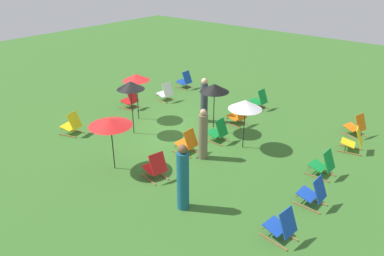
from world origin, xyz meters
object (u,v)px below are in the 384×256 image
(deckchair_0, at_px, (323,165))
(deckchair_12, at_px, (282,226))
(deckchair_4, at_px, (185,81))
(deckchair_11, at_px, (259,100))
(umbrella_2, at_px, (136,77))
(deckchair_6, at_px, (166,93))
(deckchair_5, at_px, (218,132))
(deckchair_1, at_px, (72,125))
(umbrella_4, at_px, (214,88))
(person_0, at_px, (204,101))
(deckchair_3, at_px, (356,126))
(deckchair_8, at_px, (187,143))
(deckchair_10, at_px, (155,167))
(deckchair_9, at_px, (354,141))
(umbrella_0, at_px, (245,105))
(deckchair_13, at_px, (238,115))
(umbrella_1, at_px, (110,122))
(deckchair_7, at_px, (130,100))
(umbrella_3, at_px, (131,85))
(person_1, at_px, (183,179))
(person_2, at_px, (203,135))

(deckchair_0, relative_size, deckchair_12, 1.00)
(deckchair_4, bearing_deg, deckchair_11, 88.96)
(deckchair_11, relative_size, umbrella_2, 0.46)
(deckchair_6, bearing_deg, deckchair_5, 70.82)
(deckchair_1, relative_size, umbrella_4, 0.47)
(deckchair_1, distance_m, person_0, 4.89)
(deckchair_6, relative_size, person_0, 0.48)
(deckchair_3, distance_m, deckchair_11, 3.94)
(deckchair_12, bearing_deg, deckchair_4, -121.23)
(deckchair_6, bearing_deg, deckchair_8, 55.19)
(deckchair_8, relative_size, umbrella_2, 0.46)
(deckchair_11, bearing_deg, deckchair_8, 4.70)
(deckchair_10, bearing_deg, deckchair_9, 155.87)
(deckchair_12, bearing_deg, umbrella_4, -121.43)
(deckchair_1, relative_size, deckchair_8, 1.04)
(deckchair_6, relative_size, umbrella_0, 0.49)
(deckchair_12, xyz_separation_m, deckchair_13, (-4.65, -4.24, 0.00))
(umbrella_4, bearing_deg, deckchair_9, 111.81)
(deckchair_8, height_order, umbrella_1, umbrella_1)
(deckchair_1, xyz_separation_m, deckchair_13, (-4.48, 4.08, 0.00))
(deckchair_7, xyz_separation_m, deckchair_10, (3.18, 4.63, 0.00))
(deckchair_8, relative_size, deckchair_11, 1.00)
(deckchair_7, xyz_separation_m, umbrella_3, (1.57, 1.92, 1.44))
(deckchair_5, distance_m, umbrella_2, 3.79)
(deckchair_10, distance_m, umbrella_0, 3.53)
(deckchair_1, xyz_separation_m, deckchair_4, (-6.42, -0.22, 0.00))
(deckchair_4, distance_m, person_1, 9.36)
(umbrella_3, bearing_deg, person_1, 63.07)
(deckchair_9, bearing_deg, deckchair_10, -48.81)
(deckchair_5, relative_size, umbrella_1, 0.51)
(deckchair_8, height_order, umbrella_4, umbrella_4)
(deckchair_7, bearing_deg, person_2, 66.78)
(umbrella_0, bearing_deg, person_1, 9.20)
(deckchair_0, height_order, umbrella_1, umbrella_1)
(deckchair_13, relative_size, umbrella_0, 0.49)
(person_1, bearing_deg, deckchair_10, -39.26)
(deckchair_5, height_order, deckchair_8, same)
(deckchair_9, relative_size, umbrella_2, 0.47)
(deckchair_11, height_order, deckchair_12, same)
(deckchair_6, bearing_deg, person_1, 50.26)
(deckchair_10, bearing_deg, deckchair_11, -164.32)
(deckchair_1, height_order, deckchair_4, same)
(deckchair_12, xyz_separation_m, umbrella_2, (-2.63, -7.52, 1.31))
(deckchair_5, xyz_separation_m, umbrella_3, (1.42, -2.70, 1.44))
(deckchair_9, relative_size, person_2, 0.51)
(deckchair_5, bearing_deg, umbrella_2, -84.93)
(deckchair_3, distance_m, umbrella_1, 8.51)
(deckchair_13, relative_size, umbrella_2, 0.46)
(deckchair_8, relative_size, deckchair_9, 0.98)
(deckchair_6, distance_m, umbrella_3, 3.71)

